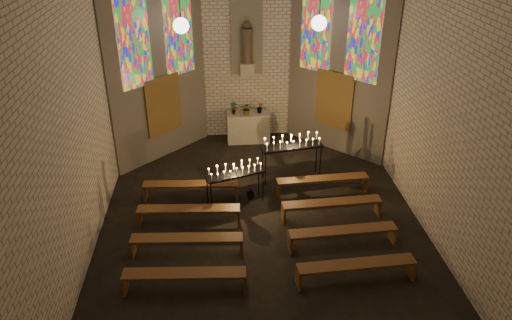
# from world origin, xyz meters

# --- Properties ---
(floor) EXTENTS (12.00, 12.00, 0.00)m
(floor) POSITION_xyz_m (0.00, 0.00, 0.00)
(floor) COLOR black
(floor) RESTS_ON ground
(room) EXTENTS (8.22, 12.43, 7.00)m
(room) POSITION_xyz_m (-0.00, 3.37, 3.72)
(room) COLOR beige
(room) RESTS_ON ground
(altar) EXTENTS (1.40, 0.60, 1.00)m
(altar) POSITION_xyz_m (0.00, 5.45, 0.50)
(altar) COLOR beige
(altar) RESTS_ON ground
(flower_vase_left) EXTENTS (0.25, 0.19, 0.43)m
(flower_vase_left) POSITION_xyz_m (-0.48, 5.43, 1.21)
(flower_vase_left) COLOR #4C723F
(flower_vase_left) RESTS_ON altar
(flower_vase_center) EXTENTS (0.45, 0.42, 0.41)m
(flower_vase_center) POSITION_xyz_m (-0.05, 5.37, 1.20)
(flower_vase_center) COLOR #4C723F
(flower_vase_center) RESTS_ON altar
(flower_vase_right) EXTENTS (0.25, 0.23, 0.39)m
(flower_vase_right) POSITION_xyz_m (0.39, 5.45, 1.19)
(flower_vase_right) COLOR #4C723F
(flower_vase_right) RESTS_ON altar
(aisle_flower_pot) EXTENTS (0.25, 0.25, 0.39)m
(aisle_flower_pot) POSITION_xyz_m (-0.19, 1.87, 0.20)
(aisle_flower_pot) COLOR #4C723F
(aisle_flower_pot) RESTS_ON ground
(votive_stand_left) EXTENTS (1.60, 0.87, 1.15)m
(votive_stand_left) POSITION_xyz_m (-0.60, 1.60, 0.99)
(votive_stand_left) COLOR black
(votive_stand_left) RESTS_ON ground
(votive_stand_right) EXTENTS (1.81, 0.72, 1.30)m
(votive_stand_right) POSITION_xyz_m (1.07, 2.85, 1.11)
(votive_stand_right) COLOR black
(votive_stand_right) RESTS_ON ground
(pew_left_0) EXTENTS (2.56, 0.51, 0.49)m
(pew_left_0) POSITION_xyz_m (-1.80, 1.95, 0.40)
(pew_left_0) COLOR brown
(pew_left_0) RESTS_ON ground
(pew_right_0) EXTENTS (2.56, 0.51, 0.49)m
(pew_right_0) POSITION_xyz_m (1.80, 1.95, 0.40)
(pew_right_0) COLOR brown
(pew_right_0) RESTS_ON ground
(pew_left_1) EXTENTS (2.56, 0.51, 0.49)m
(pew_left_1) POSITION_xyz_m (-1.80, 0.75, 0.40)
(pew_left_1) COLOR brown
(pew_left_1) RESTS_ON ground
(pew_right_1) EXTENTS (2.56, 0.51, 0.49)m
(pew_right_1) POSITION_xyz_m (1.80, 0.75, 0.40)
(pew_right_1) COLOR brown
(pew_right_1) RESTS_ON ground
(pew_left_2) EXTENTS (2.56, 0.51, 0.49)m
(pew_left_2) POSITION_xyz_m (-1.80, -0.45, 0.40)
(pew_left_2) COLOR brown
(pew_left_2) RESTS_ON ground
(pew_right_2) EXTENTS (2.56, 0.51, 0.49)m
(pew_right_2) POSITION_xyz_m (1.80, -0.45, 0.40)
(pew_right_2) COLOR brown
(pew_right_2) RESTS_ON ground
(pew_left_3) EXTENTS (2.56, 0.51, 0.49)m
(pew_left_3) POSITION_xyz_m (-1.80, -1.65, 0.40)
(pew_left_3) COLOR brown
(pew_left_3) RESTS_ON ground
(pew_right_3) EXTENTS (2.56, 0.51, 0.49)m
(pew_right_3) POSITION_xyz_m (1.80, -1.65, 0.40)
(pew_right_3) COLOR brown
(pew_right_3) RESTS_ON ground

